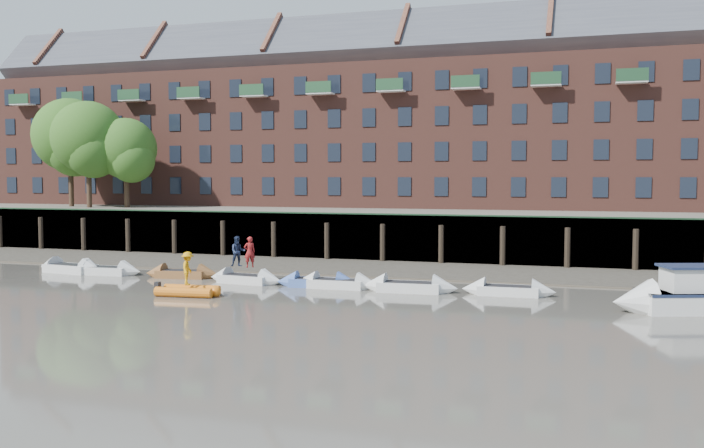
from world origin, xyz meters
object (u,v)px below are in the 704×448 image
at_px(person_rower_a, 250,252).
at_px(person_rib_crew, 188,268).
at_px(motor_launch, 676,297).
at_px(rowboat_4, 317,282).
at_px(rowboat_2, 182,274).
at_px(rowboat_6, 409,287).
at_px(rib_tender, 190,291).
at_px(rowboat_5, 337,284).
at_px(rowboat_3, 245,279).
at_px(rowboat_7, 508,290).
at_px(rowboat_1, 106,270).
at_px(person_rower_b, 238,251).
at_px(rowboat_0, 70,268).

bearing_deg(person_rower_a, person_rib_crew, 39.03).
xyz_separation_m(motor_launch, person_rower_a, (-21.05, 2.33, 1.05)).
height_order(rowboat_4, person_rower_a, person_rower_a).
bearing_deg(rowboat_2, person_rib_crew, -64.97).
xyz_separation_m(rowboat_2, person_rower_a, (4.68, -0.87, 1.48)).
height_order(rowboat_2, rowboat_6, rowboat_6).
height_order(rowboat_4, rib_tender, rowboat_4).
relative_size(rowboat_2, rowboat_5, 0.99).
height_order(motor_launch, person_rib_crew, person_rib_crew).
xyz_separation_m(rowboat_3, rib_tender, (-0.63, -4.75, 0.01)).
relative_size(rowboat_2, rowboat_4, 1.00).
distance_m(rowboat_7, motor_launch, 7.70).
xyz_separation_m(rowboat_6, person_rib_crew, (-10.00, -4.42, 1.07)).
bearing_deg(rowboat_4, person_rib_crew, -144.26).
bearing_deg(rowboat_7, rowboat_3, 179.53).
bearing_deg(rowboat_1, person_rower_b, -6.89).
height_order(rowboat_2, rowboat_5, rowboat_5).
relative_size(rowboat_3, person_rower_b, 2.76).
xyz_separation_m(rowboat_0, rowboat_1, (2.55, -0.07, -0.02)).
distance_m(rowboat_7, person_rower_a, 13.86).
height_order(rib_tender, motor_launch, motor_launch).
xyz_separation_m(rowboat_0, motor_launch, (33.35, -3.16, 0.40)).
relative_size(rowboat_0, rowboat_7, 1.12).
height_order(rowboat_1, rowboat_5, rowboat_1).
bearing_deg(rowboat_0, rowboat_3, 4.18).
bearing_deg(rowboat_4, rowboat_0, 169.80).
height_order(rowboat_4, rowboat_6, rowboat_6).
xyz_separation_m(rowboat_6, person_rower_a, (-8.93, 0.25, 1.46)).
relative_size(rowboat_4, rowboat_5, 0.99).
relative_size(rowboat_4, person_rib_crew, 2.77).
bearing_deg(rowboat_2, person_rower_a, -18.57).
relative_size(rowboat_2, rowboat_3, 0.99).
xyz_separation_m(rowboat_3, person_rib_crew, (-0.79, -4.69, 1.09)).
bearing_deg(rib_tender, rowboat_4, 38.68).
bearing_deg(rowboat_0, rib_tender, -17.99).
distance_m(motor_launch, person_rib_crew, 22.25).
xyz_separation_m(rowboat_7, motor_launch, (7.27, -2.50, 0.42)).
bearing_deg(rowboat_2, rowboat_5, -14.09).
height_order(rowboat_1, rowboat_7, rowboat_1).
distance_m(rowboat_4, rowboat_6, 5.01).
bearing_deg(rowboat_6, rowboat_0, 173.76).
relative_size(rowboat_0, rowboat_4, 1.13).
bearing_deg(rowboat_0, rowboat_4, 4.98).
height_order(person_rower_a, person_rib_crew, person_rower_a).
relative_size(rowboat_0, person_rower_b, 3.08).
bearing_deg(rowboat_4, motor_launch, -14.74).
relative_size(rowboat_6, motor_launch, 0.76).
height_order(rowboat_0, rowboat_3, rowboat_0).
relative_size(rowboat_5, person_rower_a, 2.72).
relative_size(rowboat_2, person_rower_b, 2.72).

